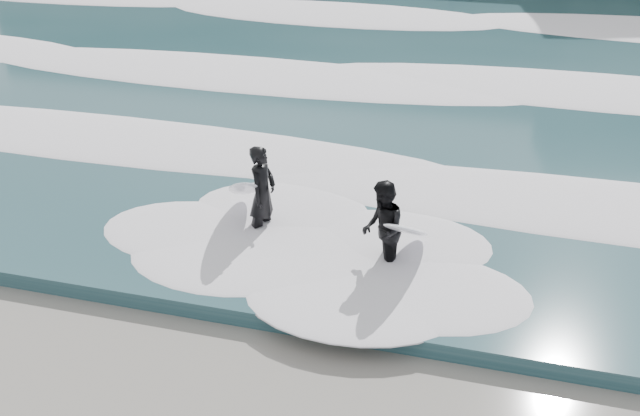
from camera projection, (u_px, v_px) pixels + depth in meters
The scene contains 6 objects.
sea at pixel (485, 5), 34.94m from camera, with size 90.00×52.00×0.30m, color #274A52.
foam_near at pixel (393, 172), 17.53m from camera, with size 60.00×3.20×0.20m, color white.
foam_mid at pixel (441, 82), 23.58m from camera, with size 60.00×4.00×0.24m, color white.
foam_far at pixel (475, 17), 31.35m from camera, with size 60.00×4.80×0.30m, color white.
surfer_left at pixel (259, 193), 15.16m from camera, with size 1.32×2.04×1.92m.
surfer_right at pixel (385, 230), 13.91m from camera, with size 1.28×2.02×1.80m.
Camera 1 is at (3.00, -6.94, 7.28)m, focal length 45.00 mm.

